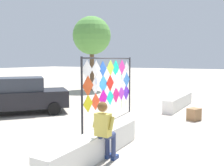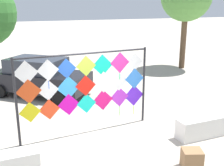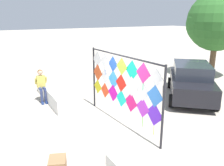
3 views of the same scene
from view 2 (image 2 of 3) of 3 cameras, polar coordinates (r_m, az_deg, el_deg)
name	(u,v)px [view 2 (image 2 of 3)]	position (r m, az deg, el deg)	size (l,w,h in m)	color
ground	(112,149)	(7.71, -0.05, -13.41)	(120.00, 120.00, 0.00)	#ADA393
kite_display_rack	(87,83)	(8.12, -5.27, -0.07)	(4.03, 0.32, 2.48)	#232328
parked_car	(40,77)	(12.18, -14.68, 1.30)	(4.25, 4.04, 1.60)	black
cardboard_box_large	(192,159)	(7.06, 16.10, -14.83)	(0.46, 0.40, 0.48)	olive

